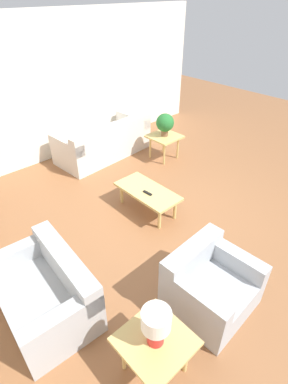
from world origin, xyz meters
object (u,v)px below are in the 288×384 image
at_px(side_table_lamp, 155,344).
at_px(potted_plant, 165,123).
at_px(side_table_plant, 164,139).
at_px(armchair, 209,285).
at_px(sofa, 105,143).
at_px(coffee_table, 147,193).
at_px(loveseat, 47,293).
at_px(table_lamp, 156,324).

distance_m(side_table_lamp, potted_plant, 4.26).
bearing_deg(side_table_plant, armchair, 142.12).
height_order(sofa, coffee_table, sofa).
bearing_deg(armchair, side_table_plant, 50.13).
distance_m(sofa, coffee_table, 2.09).
bearing_deg(coffee_table, potted_plant, -54.18).
distance_m(coffee_table, side_table_lamp, 2.45).
xyz_separation_m(armchair, potted_plant, (2.77, -2.15, 0.48)).
height_order(loveseat, side_table_plant, loveseat).
height_order(side_table_plant, table_lamp, table_lamp).
bearing_deg(side_table_lamp, loveseat, 17.75).
height_order(armchair, loveseat, same).
distance_m(armchair, potted_plant, 3.54).
distance_m(armchair, side_table_plant, 3.51).
relative_size(side_table_plant, table_lamp, 1.51).
height_order(coffee_table, potted_plant, potted_plant).
xyz_separation_m(coffee_table, side_table_plant, (1.07, -1.48, 0.10)).
xyz_separation_m(loveseat, table_lamp, (-1.24, -0.40, 0.46)).
xyz_separation_m(armchair, side_table_lamp, (-0.12, 0.95, 0.15)).
bearing_deg(potted_plant, table_lamp, 132.97).
bearing_deg(side_table_lamp, armchair, -82.60).
height_order(side_table_lamp, table_lamp, table_lamp).
bearing_deg(loveseat, coffee_table, 110.08).
height_order(sofa, armchair, sofa).
bearing_deg(sofa, loveseat, 39.95).
height_order(armchair, table_lamp, table_lamp).
height_order(loveseat, side_table_lamp, loveseat).
relative_size(loveseat, table_lamp, 3.27).
distance_m(side_table_plant, potted_plant, 0.33).
height_order(potted_plant, table_lamp, potted_plant).
xyz_separation_m(sofa, potted_plant, (-0.92, -0.83, 0.47)).
bearing_deg(coffee_table, loveseat, 106.11).
height_order(coffee_table, table_lamp, table_lamp).
distance_m(potted_plant, table_lamp, 4.24).
bearing_deg(table_lamp, coffee_table, -41.71).
height_order(sofa, table_lamp, table_lamp).
bearing_deg(potted_plant, side_table_lamp, 132.97).
bearing_deg(potted_plant, loveseat, 115.24).
bearing_deg(side_table_plant, potted_plant, -90.00).
distance_m(loveseat, side_table_plant, 3.88).
xyz_separation_m(coffee_table, side_table_lamp, (-1.83, 1.63, 0.10)).
bearing_deg(armchair, side_table_lamp, -174.59).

